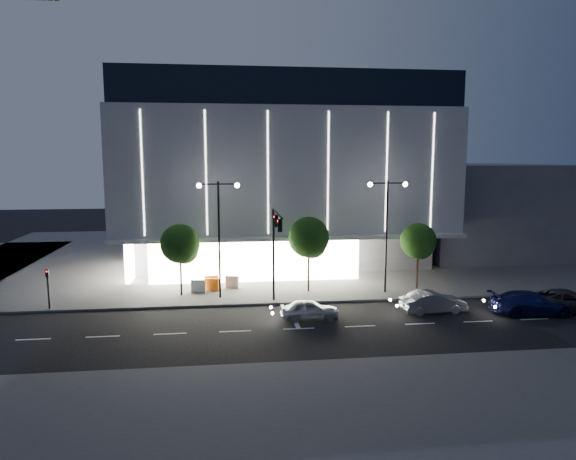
{
  "coord_description": "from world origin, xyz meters",
  "views": [
    {
      "loc": [
        -2.43,
        -32.48,
        10.75
      ],
      "look_at": [
        2.46,
        7.89,
        5.0
      ],
      "focal_mm": 32.0,
      "sensor_mm": 36.0,
      "label": 1
    }
  ],
  "objects_px": {
    "car_lead": "(310,310)",
    "car_third": "(531,303)",
    "barrier_a": "(212,282)",
    "barrier_c": "(212,284)",
    "barrier_d": "(232,282)",
    "car_second": "(433,302)",
    "tree_left": "(180,246)",
    "tree_right": "(418,243)",
    "ped_signal_far": "(48,285)",
    "street_lamp_east": "(387,220)",
    "car_fourth": "(568,301)",
    "street_lamp_west": "(219,222)",
    "traffic_mast": "(275,239)",
    "tree_mid": "(309,240)",
    "barrier_b": "(198,286)"
  },
  "relations": [
    {
      "from": "car_lead",
      "to": "car_third",
      "type": "relative_size",
      "value": 0.72
    },
    {
      "from": "barrier_a",
      "to": "barrier_c",
      "type": "height_order",
      "value": "same"
    },
    {
      "from": "barrier_d",
      "to": "car_second",
      "type": "bearing_deg",
      "value": -11.37
    },
    {
      "from": "tree_left",
      "to": "tree_right",
      "type": "xyz_separation_m",
      "value": [
        19.0,
        -0.0,
        -0.15
      ]
    },
    {
      "from": "ped_signal_far",
      "to": "street_lamp_east",
      "type": "bearing_deg",
      "value": 3.44
    },
    {
      "from": "tree_left",
      "to": "tree_right",
      "type": "relative_size",
      "value": 1.04
    },
    {
      "from": "tree_right",
      "to": "ped_signal_far",
      "type": "bearing_deg",
      "value": -174.86
    },
    {
      "from": "ped_signal_far",
      "to": "barrier_d",
      "type": "bearing_deg",
      "value": 18.16
    },
    {
      "from": "ped_signal_far",
      "to": "car_lead",
      "type": "relative_size",
      "value": 0.76
    },
    {
      "from": "car_third",
      "to": "car_fourth",
      "type": "height_order",
      "value": "car_third"
    },
    {
      "from": "car_lead",
      "to": "car_second",
      "type": "bearing_deg",
      "value": -84.97
    },
    {
      "from": "street_lamp_west",
      "to": "street_lamp_east",
      "type": "relative_size",
      "value": 1.0
    },
    {
      "from": "traffic_mast",
      "to": "barrier_d",
      "type": "distance_m",
      "value": 7.6
    },
    {
      "from": "street_lamp_west",
      "to": "car_second",
      "type": "xyz_separation_m",
      "value": [
        14.83,
        -5.22,
        -5.21
      ]
    },
    {
      "from": "ped_signal_far",
      "to": "barrier_a",
      "type": "xyz_separation_m",
      "value": [
        11.27,
        4.53,
        -1.24
      ]
    },
    {
      "from": "barrier_c",
      "to": "barrier_a",
      "type": "bearing_deg",
      "value": 113.83
    },
    {
      "from": "ped_signal_far",
      "to": "barrier_d",
      "type": "distance_m",
      "value": 13.69
    },
    {
      "from": "street_lamp_west",
      "to": "tree_left",
      "type": "relative_size",
      "value": 1.57
    },
    {
      "from": "ped_signal_far",
      "to": "car_second",
      "type": "distance_m",
      "value": 27.11
    },
    {
      "from": "tree_mid",
      "to": "barrier_b",
      "type": "height_order",
      "value": "tree_mid"
    },
    {
      "from": "tree_left",
      "to": "street_lamp_east",
      "type": "bearing_deg",
      "value": -3.65
    },
    {
      "from": "car_third",
      "to": "car_lead",
      "type": "bearing_deg",
      "value": 92.61
    },
    {
      "from": "car_fourth",
      "to": "ped_signal_far",
      "type": "bearing_deg",
      "value": 86.01
    },
    {
      "from": "tree_left",
      "to": "barrier_c",
      "type": "bearing_deg",
      "value": 25.38
    },
    {
      "from": "street_lamp_east",
      "to": "car_second",
      "type": "relative_size",
      "value": 1.98
    },
    {
      "from": "tree_right",
      "to": "barrier_c",
      "type": "xyz_separation_m",
      "value": [
        -16.69,
        1.1,
        -3.23
      ]
    },
    {
      "from": "ped_signal_far",
      "to": "car_lead",
      "type": "height_order",
      "value": "ped_signal_far"
    },
    {
      "from": "street_lamp_east",
      "to": "barrier_c",
      "type": "xyz_separation_m",
      "value": [
        -13.66,
        2.12,
        -5.31
      ]
    },
    {
      "from": "tree_mid",
      "to": "barrier_b",
      "type": "relative_size",
      "value": 5.59
    },
    {
      "from": "tree_mid",
      "to": "barrier_c",
      "type": "distance_m",
      "value": 8.59
    },
    {
      "from": "traffic_mast",
      "to": "street_lamp_east",
      "type": "distance_m",
      "value": 9.43
    },
    {
      "from": "ped_signal_far",
      "to": "car_second",
      "type": "bearing_deg",
      "value": -7.89
    },
    {
      "from": "car_fourth",
      "to": "tree_mid",
      "type": "bearing_deg",
      "value": 70.78
    },
    {
      "from": "car_lead",
      "to": "barrier_c",
      "type": "relative_size",
      "value": 3.57
    },
    {
      "from": "car_fourth",
      "to": "barrier_b",
      "type": "xyz_separation_m",
      "value": [
        -26.09,
        7.85,
        -0.13
      ]
    },
    {
      "from": "car_second",
      "to": "car_lead",
      "type": "bearing_deg",
      "value": 88.47
    },
    {
      "from": "barrier_c",
      "to": "street_lamp_west",
      "type": "bearing_deg",
      "value": -53.16
    },
    {
      "from": "barrier_b",
      "to": "tree_right",
      "type": "bearing_deg",
      "value": 5.46
    },
    {
      "from": "ped_signal_far",
      "to": "barrier_d",
      "type": "relative_size",
      "value": 2.73
    },
    {
      "from": "street_lamp_east",
      "to": "car_second",
      "type": "distance_m",
      "value": 7.6
    },
    {
      "from": "ped_signal_far",
      "to": "tree_left",
      "type": "distance_m",
      "value": 9.61
    },
    {
      "from": "barrier_a",
      "to": "barrier_c",
      "type": "relative_size",
      "value": 1.0
    },
    {
      "from": "street_lamp_east",
      "to": "car_fourth",
      "type": "height_order",
      "value": "street_lamp_east"
    },
    {
      "from": "barrier_b",
      "to": "barrier_c",
      "type": "height_order",
      "value": "same"
    },
    {
      "from": "ped_signal_far",
      "to": "barrier_b",
      "type": "relative_size",
      "value": 2.73
    },
    {
      "from": "traffic_mast",
      "to": "car_second",
      "type": "height_order",
      "value": "traffic_mast"
    },
    {
      "from": "tree_mid",
      "to": "car_third",
      "type": "distance_m",
      "value": 16.51
    },
    {
      "from": "traffic_mast",
      "to": "street_lamp_west",
      "type": "xyz_separation_m",
      "value": [
        -4.0,
        2.66,
        0.93
      ]
    },
    {
      "from": "ped_signal_far",
      "to": "car_lead",
      "type": "bearing_deg",
      "value": -13.19
    },
    {
      "from": "traffic_mast",
      "to": "tree_left",
      "type": "xyz_separation_m",
      "value": [
        -6.97,
        3.68,
        -0.99
      ]
    }
  ]
}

